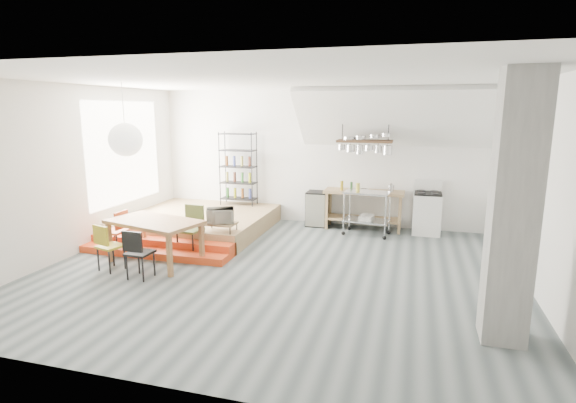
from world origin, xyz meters
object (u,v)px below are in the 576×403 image
(stove, at_px, (427,213))
(rolling_cart, at_px, (367,207))
(mini_fridge, at_px, (317,209))
(dining_table, at_px, (154,225))

(stove, bearing_deg, rolling_cart, -160.35)
(rolling_cart, height_order, mini_fridge, rolling_cart)
(dining_table, distance_m, rolling_cart, 4.53)
(stove, relative_size, dining_table, 0.64)
(stove, height_order, mini_fridge, stove)
(stove, xyz_separation_m, dining_table, (-4.75, -3.36, 0.22))
(dining_table, xyz_separation_m, rolling_cart, (3.48, 2.90, -0.07))
(stove, bearing_deg, mini_fridge, 178.99)
(stove, bearing_deg, dining_table, -144.78)
(rolling_cart, distance_m, mini_fridge, 1.34)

